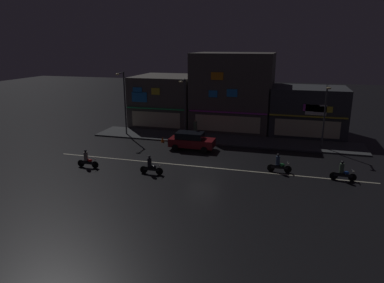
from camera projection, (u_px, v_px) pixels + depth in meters
ground_plane at (203, 167)px, 29.17m from camera, size 140.00×140.00×0.00m
lane_divider_stripe at (203, 167)px, 29.16m from camera, size 26.66×0.16×0.01m
sidewalk_far at (223, 139)px, 37.32m from camera, size 28.06×4.25×0.14m
storefront_left_block at (307, 111)px, 39.25m from camera, size 8.17×6.29×5.26m
storefront_center_block at (233, 91)px, 41.46m from camera, size 9.07×7.34×8.85m
storefront_right_block at (167, 100)px, 44.36m from camera, size 7.43×8.08×6.03m
streetlamp_west at (124, 98)px, 38.06m from camera, size 0.44×1.64×6.83m
streetlamp_mid at (184, 102)px, 37.87m from camera, size 0.44×1.64×6.11m
streetlamp_east at (325, 111)px, 33.06m from camera, size 0.44×1.64×6.06m
pedestrian_on_sidewalk at (195, 128)px, 38.38m from camera, size 0.39×0.39×1.77m
parked_car_near_kerb at (191, 141)px, 33.85m from camera, size 4.30×1.98×1.67m
motorcycle_lead at (87, 160)px, 28.91m from camera, size 1.90×0.60×1.52m
motorcycle_following at (279, 164)px, 27.86m from camera, size 1.90×0.60×1.52m
motorcycle_opposite_lane at (343, 172)px, 26.18m from camera, size 1.90×0.60×1.52m
motorcycle_trailing_far at (151, 166)px, 27.44m from camera, size 1.90×0.60×1.52m
traffic_cone at (163, 140)px, 36.45m from camera, size 0.36×0.36×0.55m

